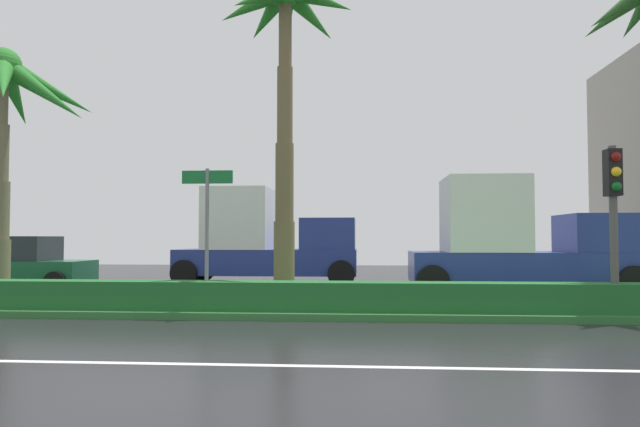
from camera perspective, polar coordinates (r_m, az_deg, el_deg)
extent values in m
cube|color=black|center=(14.82, -2.35, -9.06)|extent=(90.00, 42.00, 0.10)
cube|color=white|center=(7.98, -8.23, -14.43)|extent=(81.00, 0.14, 0.01)
cube|color=#2D6B33|center=(13.82, -2.82, -9.03)|extent=(85.50, 4.00, 0.15)
cube|color=#1E6028|center=(12.40, -3.61, -8.04)|extent=(76.50, 0.70, 0.60)
cylinder|color=brown|center=(16.83, -28.75, -4.76)|extent=(0.44, 0.44, 1.48)
cylinder|color=brown|center=(16.91, -28.71, 0.26)|extent=(0.38, 0.38, 1.48)
cylinder|color=brown|center=(17.12, -28.67, 5.20)|extent=(0.33, 0.33, 1.48)
cylinder|color=brown|center=(17.46, -28.63, 9.99)|extent=(0.28, 0.28, 1.48)
sphere|color=#287828|center=(17.65, -28.58, 12.65)|extent=(0.90, 0.90, 0.90)
cone|color=#287828|center=(17.03, -25.49, 10.71)|extent=(2.42, 0.76, 1.87)
cone|color=#287828|center=(17.85, -24.92, 10.90)|extent=(2.14, 2.23, 1.44)
cone|color=#287828|center=(18.56, -27.65, 10.08)|extent=(1.25, 2.54, 1.64)
cone|color=#287828|center=(16.46, -28.59, 11.40)|extent=(1.80, 2.34, 1.78)
cylinder|color=brown|center=(14.11, -3.53, -4.68)|extent=(0.51, 0.51, 1.91)
cylinder|color=brown|center=(14.25, -3.49, 3.05)|extent=(0.45, 0.45, 1.91)
cylinder|color=brown|center=(14.64, -3.46, 10.49)|extent=(0.38, 0.38, 1.91)
cylinder|color=brown|center=(15.27, -3.42, 17.44)|extent=(0.32, 0.32, 1.91)
cone|color=#297727|center=(15.92, -1.08, 18.85)|extent=(1.70, 1.68, 1.42)
cone|color=#297727|center=(16.31, -3.27, 18.85)|extent=(0.72, 1.92, 1.18)
cone|color=#297727|center=(16.13, -5.06, 18.79)|extent=(1.64, 1.77, 1.32)
cone|color=#297727|center=(15.68, -6.55, 19.61)|extent=(1.90, 0.66, 1.25)
cone|color=#2D5F27|center=(16.24, 27.42, 17.33)|extent=(1.90, 1.67, 1.45)
cone|color=#2D5F27|center=(15.68, 27.78, 17.79)|extent=(1.95, 0.63, 1.57)
cylinder|color=#4C4C47|center=(13.30, 26.80, -1.36)|extent=(0.16, 0.16, 3.41)
cube|color=black|center=(13.36, 26.71, 3.59)|extent=(0.28, 0.32, 0.96)
sphere|color=maroon|center=(13.24, 26.97, 4.96)|extent=(0.20, 0.20, 0.20)
sphere|color=yellow|center=(13.21, 26.99, 3.67)|extent=(0.20, 0.20, 0.20)
sphere|color=#0F591E|center=(13.18, 27.02, 2.37)|extent=(0.20, 0.20, 0.20)
cylinder|color=slate|center=(12.62, -11.01, -2.45)|extent=(0.08, 0.08, 3.00)
cube|color=#146B2D|center=(12.69, -10.97, 3.52)|extent=(1.10, 0.03, 0.28)
cube|color=#195133|center=(20.64, -27.30, -5.11)|extent=(4.30, 1.76, 0.72)
cube|color=#1E2328|center=(20.69, -27.62, -3.04)|extent=(2.30, 1.58, 0.76)
cylinder|color=black|center=(20.65, -22.07, -5.92)|extent=(0.68, 0.22, 0.68)
cylinder|color=black|center=(19.05, -24.48, -6.19)|extent=(0.68, 0.22, 0.68)
cube|color=navy|center=(21.10, -5.16, -4.73)|extent=(6.40, 2.30, 0.90)
cube|color=navy|center=(20.84, 0.83, -2.02)|extent=(1.90, 2.21, 1.10)
cube|color=silver|center=(21.29, -7.93, -0.52)|extent=(2.30, 2.35, 2.20)
cylinder|color=black|center=(22.02, 2.32, -5.55)|extent=(0.92, 0.30, 0.92)
cylinder|color=black|center=(19.69, 2.10, -5.92)|extent=(0.92, 0.30, 0.92)
cylinder|color=black|center=(22.84, -11.41, -5.39)|extent=(0.92, 0.30, 0.92)
cylinder|color=black|center=(20.60, -13.17, -5.71)|extent=(0.92, 0.30, 0.92)
cube|color=navy|center=(18.20, 19.03, -4.98)|extent=(6.40, 2.30, 0.90)
cube|color=navy|center=(18.86, 25.46, -1.74)|extent=(1.90, 2.21, 1.10)
cube|color=silver|center=(17.95, 15.72, -0.11)|extent=(2.30, 2.35, 2.20)
cylinder|color=black|center=(20.17, 25.65, -5.60)|extent=(0.92, 0.30, 0.92)
cylinder|color=black|center=(18.02, 28.39, -5.96)|extent=(0.92, 0.30, 0.92)
cylinder|color=black|center=(18.89, 10.13, -6.04)|extent=(0.92, 0.30, 0.92)
cylinder|color=black|center=(16.56, 10.97, -6.55)|extent=(0.92, 0.30, 0.92)
cylinder|color=black|center=(23.66, 28.38, -5.34)|extent=(0.68, 0.22, 0.68)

